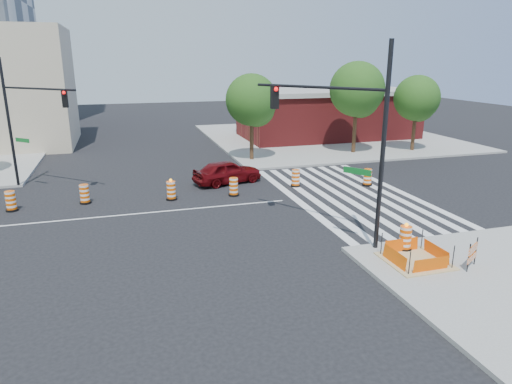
{
  "coord_description": "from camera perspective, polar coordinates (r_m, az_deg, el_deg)",
  "views": [
    {
      "loc": [
        -1.1,
        -22.19,
        7.41
      ],
      "look_at": [
        4.74,
        -2.58,
        1.4
      ],
      "focal_mm": 32.0,
      "sensor_mm": 36.0,
      "label": 1
    }
  ],
  "objects": [
    {
      "name": "sidewalk_ne",
      "position": [
        45.1,
        8.77,
        6.81
      ],
      "size": [
        22.0,
        22.0,
        0.15
      ],
      "primitive_type": "cube",
      "color": "gray",
      "rests_on": "ground"
    },
    {
      "name": "median_drum_3",
      "position": [
        25.16,
        -10.55,
        0.12
      ],
      "size": [
        0.6,
        0.6,
        1.18
      ],
      "color": "black",
      "rests_on": "ground"
    },
    {
      "name": "pit_drum",
      "position": [
        18.87,
        18.15,
        -5.58
      ],
      "size": [
        0.58,
        0.58,
        1.14
      ],
      "color": "black",
      "rests_on": "ground"
    },
    {
      "name": "red_coupe",
      "position": [
        28.05,
        -3.61,
        2.54
      ],
      "size": [
        4.53,
        2.75,
        1.44
      ],
      "primitive_type": "imported",
      "rotation": [
        0.0,
        0.0,
        1.83
      ],
      "color": "#58070A",
      "rests_on": "ground"
    },
    {
      "name": "median_drum_1",
      "position": [
        26.04,
        -28.3,
        -1.08
      ],
      "size": [
        0.6,
        0.6,
        1.02
      ],
      "color": "black",
      "rests_on": "ground"
    },
    {
      "name": "signal_pole_nw",
      "position": [
        28.79,
        -26.83,
        8.87
      ],
      "size": [
        4.19,
        3.84,
        7.35
      ],
      "rotation": [
        0.0,
        0.0,
        -0.74
      ],
      "color": "black",
      "rests_on": "ground"
    },
    {
      "name": "signal_pole_se",
      "position": [
        18.41,
        10.99,
        8.13
      ],
      "size": [
        3.56,
        4.99,
        7.93
      ],
      "rotation": [
        0.0,
        0.0,
        2.18
      ],
      "color": "black",
      "rests_on": "ground"
    },
    {
      "name": "brick_storefront",
      "position": [
        44.79,
        8.89,
        9.64
      ],
      "size": [
        16.5,
        8.5,
        4.6
      ],
      "color": "maroon",
      "rests_on": "ground"
    },
    {
      "name": "median_drum_2",
      "position": [
        25.77,
        -20.63,
        -0.31
      ],
      "size": [
        0.6,
        0.6,
        1.02
      ],
      "color": "black",
      "rests_on": "ground"
    },
    {
      "name": "ground",
      "position": [
        23.42,
        -13.05,
        -2.52
      ],
      "size": [
        120.0,
        120.0,
        0.0
      ],
      "primitive_type": "plane",
      "color": "black",
      "rests_on": "ground"
    },
    {
      "name": "excavation_pit",
      "position": [
        18.1,
        19.27,
        -8.01
      ],
      "size": [
        2.2,
        2.2,
        0.9
      ],
      "color": "tan",
      "rests_on": "ground"
    },
    {
      "name": "median_drum_5",
      "position": [
        27.43,
        4.98,
        1.67
      ],
      "size": [
        0.6,
        0.6,
        1.02
      ],
      "color": "black",
      "rests_on": "ground"
    },
    {
      "name": "tree_north_c",
      "position": [
        33.73,
        -0.51,
        11.07
      ],
      "size": [
        3.77,
        3.77,
        6.4
      ],
      "color": "#382314",
      "rests_on": "ground"
    },
    {
      "name": "crosswalk_east",
      "position": [
        26.31,
        11.43,
        -0.31
      ],
      "size": [
        6.75,
        13.5,
        0.01
      ],
      "color": "silver",
      "rests_on": "ground"
    },
    {
      "name": "median_drum_4",
      "position": [
        25.51,
        -2.81,
        0.58
      ],
      "size": [
        0.6,
        0.6,
        1.02
      ],
      "color": "black",
      "rests_on": "ground"
    },
    {
      "name": "tree_north_e",
      "position": [
        39.46,
        19.47,
        10.71
      ],
      "size": [
        3.63,
        3.63,
        6.17
      ],
      "color": "#382314",
      "rests_on": "ground"
    },
    {
      "name": "lane_centerline",
      "position": [
        23.41,
        -13.05,
        -2.51
      ],
      "size": [
        14.0,
        0.12,
        0.01
      ],
      "primitive_type": "cube",
      "color": "silver",
      "rests_on": "ground"
    },
    {
      "name": "tree_north_d",
      "position": [
        37.15,
        12.52,
        12.06
      ],
      "size": [
        4.26,
        4.26,
        7.24
      ],
      "color": "#382314",
      "rests_on": "ground"
    },
    {
      "name": "median_drum_6",
      "position": [
        28.34,
        13.77,
        1.73
      ],
      "size": [
        0.6,
        0.6,
        1.02
      ],
      "color": "black",
      "rests_on": "ground"
    },
    {
      "name": "barricade",
      "position": [
        18.15,
        25.45,
        -6.9
      ],
      "size": [
        0.78,
        0.51,
        1.06
      ],
      "rotation": [
        0.0,
        0.0,
        0.56
      ],
      "color": "#EA5704",
      "rests_on": "ground"
    }
  ]
}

